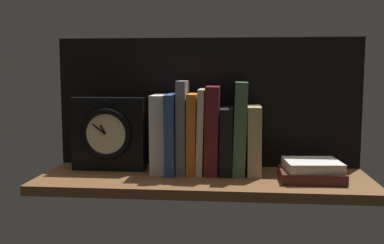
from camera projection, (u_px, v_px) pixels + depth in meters
The scene contains 13 objects.
ground_plane at pixel (204, 181), 120.46cm from camera, with size 88.20×29.11×2.50cm, color brown.
back_panel at pixel (207, 103), 131.91cm from camera, with size 88.20×1.20×37.51cm, color black.
book_white_catcher at pixel (160, 133), 125.36cm from camera, with size 3.99×12.10×21.45cm, color silver.
book_blue_modern at pixel (173, 133), 125.00cm from camera, with size 2.53×16.39×21.76cm, color #2D4C8E.
book_gray_chess at pixel (183, 127), 124.52cm from camera, with size 2.51×12.13×25.33cm, color gray.
book_orange_pandolfini at pixel (193, 133), 124.45cm from camera, with size 2.52×12.93×21.87cm, color orange.
book_cream_twain at pixel (202, 131), 124.14cm from camera, with size 1.71×13.49×23.14cm, color beige.
book_maroon_dawkins at pixel (212, 130), 123.81cm from camera, with size 3.67×13.21×23.88cm, color maroon.
book_black_skeptic at pixel (226, 140), 123.79cm from camera, with size 3.47×13.45×17.97cm, color black.
book_green_romantic at pixel (240, 128), 123.02cm from camera, with size 3.32×12.94×25.05cm, color #476B44.
book_tan_shortstories at pixel (254, 140), 123.04cm from camera, with size 3.65×13.04×18.59cm, color tan.
framed_clock at pixel (108, 134), 126.85cm from camera, with size 20.61×6.01×20.61cm.
book_stack_side at pixel (312, 171), 115.80cm from camera, with size 15.96×13.54×5.11cm.
Camera 1 is at (8.26, -117.53, 28.52)cm, focal length 42.11 mm.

